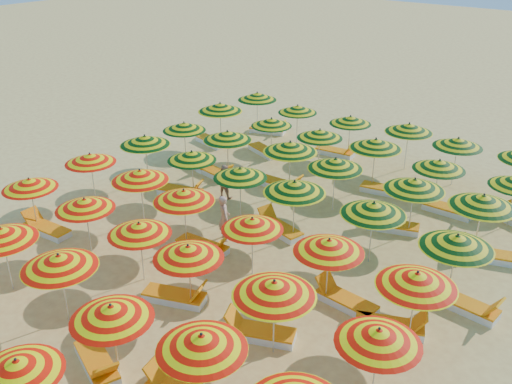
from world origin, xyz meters
TOP-DOWN VIEW (x-y plane):
  - ground at (0.00, 0.00)m, footprint 120.00×120.00m
  - umbrella_3 at (1.27, -8.52)m, footprint 1.80×1.80m
  - umbrella_7 at (-3.53, -6.06)m, footprint 2.46×2.46m
  - umbrella_8 at (-1.13, -5.91)m, footprint 2.37×2.37m
  - umbrella_9 at (1.43, -6.38)m, footprint 2.30×2.30m
  - umbrella_10 at (3.65, -5.92)m, footprint 2.23×2.23m
  - umbrella_12 at (-6.09, -3.63)m, footprint 2.28×2.28m
  - umbrella_13 at (-3.44, -3.45)m, footprint 2.32×2.32m
  - umbrella_14 at (-1.00, -3.45)m, footprint 2.33×2.33m
  - umbrella_15 at (0.99, -3.56)m, footprint 2.32×2.32m
  - umbrella_16 at (3.76, -3.63)m, footprint 2.41×2.41m
  - umbrella_17 at (6.32, -3.51)m, footprint 2.16×2.16m
  - umbrella_18 at (-6.27, -1.10)m, footprint 1.95×1.95m
  - umbrella_19 at (-3.56, -1.15)m, footprint 2.22×2.22m
  - umbrella_20 at (-1.33, -1.36)m, footprint 2.54×2.54m
  - umbrella_21 at (1.28, -1.30)m, footprint 2.25×2.25m
  - umbrella_22 at (3.68, -1.14)m, footprint 1.99×1.99m
  - umbrella_23 at (6.14, -1.26)m, footprint 2.46×2.46m
  - umbrella_24 at (-5.91, 1.17)m, footprint 2.03×2.03m
  - umbrella_25 at (-3.63, 1.35)m, footprint 1.96×1.96m
  - umbrella_26 at (-1.20, 1.17)m, footprint 2.25×2.25m
  - umbrella_27 at (1.05, 1.11)m, footprint 2.17×2.17m
  - umbrella_28 at (3.65, 1.38)m, footprint 2.46×2.46m
  - umbrella_29 at (6.24, 1.00)m, footprint 2.23×2.23m
  - umbrella_30 at (-6.15, 3.52)m, footprint 2.33×2.33m
  - umbrella_31 at (-3.80, 3.54)m, footprint 2.12×2.12m
  - umbrella_32 at (-1.02, 3.84)m, footprint 2.23×2.23m
  - umbrella_33 at (1.00, 3.65)m, footprint 2.49×2.49m
  - umbrella_34 at (3.89, 3.65)m, footprint 2.57×2.57m
  - umbrella_35 at (6.01, 3.73)m, footprint 2.03×2.03m
  - umbrella_36 at (-6.36, 6.02)m, footprint 2.53×2.53m
  - umbrella_37 at (-3.71, 6.30)m, footprint 2.04×2.04m
  - umbrella_38 at (-1.19, 6.14)m, footprint 2.34×2.34m
  - umbrella_39 at (1.23, 6.18)m, footprint 2.17×2.17m
  - umbrella_40 at (3.78, 6.00)m, footprint 1.95×1.95m
  - umbrella_42 at (-6.36, 8.72)m, footprint 2.29×2.29m
  - umbrella_43 at (-3.85, 8.47)m, footprint 1.95×1.95m
  - umbrella_44 at (-1.16, 8.52)m, footprint 2.36×2.36m
  - umbrella_45 at (1.40, 8.73)m, footprint 2.53×2.53m
  - umbrella_46 at (3.53, 8.44)m, footprint 2.47×2.47m
  - lounger_5 at (0.92, -6.58)m, footprint 1.83×1.14m
  - lounger_8 at (-5.59, -3.60)m, footprint 1.78×0.75m
  - lounger_9 at (0.48, -3.63)m, footprint 1.82×1.17m
  - lounger_10 at (3.17, -3.43)m, footprint 1.82×1.21m
  - lounger_11 at (-0.74, -1.23)m, footprint 1.78×0.76m
  - lounger_12 at (4.19, -0.96)m, footprint 1.77×0.71m
  - lounger_13 at (5.63, -1.17)m, footprint 1.82×1.23m
  - lounger_14 at (-4.13, 1.21)m, footprint 1.83×1.08m
  - lounger_15 at (0.45, 1.18)m, footprint 1.82×0.98m
  - lounger_16 at (6.84, 0.82)m, footprint 1.77×0.72m
  - lounger_17 at (-5.55, 3.57)m, footprint 1.82×1.02m
  - lounger_18 at (-4.30, 3.31)m, footprint 1.80×0.85m
  - lounger_19 at (-1.53, 4.03)m, footprint 1.75×0.65m
  - lounger_20 at (3.30, 3.63)m, footprint 1.83×1.13m
  - lounger_21 at (6.51, 3.75)m, footprint 1.83×1.12m
  - lounger_22 at (-6.86, 5.93)m, footprint 1.82×0.93m
  - lounger_23 at (-4.21, 6.49)m, footprint 1.83×1.12m
  - lounger_24 at (1.83, 6.08)m, footprint 1.81×0.92m
  - lounger_25 at (4.38, 5.96)m, footprint 1.73×0.59m
  - lounger_27 at (-5.77, 8.84)m, footprint 1.83×1.13m
  - lounger_28 at (-1.66, 8.32)m, footprint 1.79×0.78m
  - beachgoer_a at (-0.69, -0.27)m, footprint 0.67×0.64m
  - beachgoer_b at (-2.73, 2.08)m, footprint 0.73×0.62m

SIDE VIEW (x-z plane):
  - ground at x=0.00m, z-range 0.00..0.00m
  - lounger_5 at x=0.92m, z-range -0.19..0.50m
  - lounger_8 at x=-5.59m, z-range -0.19..0.50m
  - lounger_9 at x=0.48m, z-range -0.19..0.50m
  - lounger_10 at x=3.17m, z-range -0.19..0.50m
  - lounger_11 at x=-0.74m, z-range -0.19..0.50m
  - lounger_12 at x=4.19m, z-range -0.19..0.50m
  - lounger_13 at x=5.63m, z-range -0.19..0.50m
  - lounger_14 at x=-4.13m, z-range -0.19..0.50m
  - lounger_15 at x=0.45m, z-range -0.19..0.50m
  - lounger_16 at x=6.84m, z-range -0.19..0.50m
  - lounger_17 at x=-5.55m, z-range -0.19..0.50m
  - lounger_18 at x=-4.30m, z-range -0.19..0.50m
  - lounger_19 at x=-1.53m, z-range -0.19..0.50m
  - lounger_20 at x=3.30m, z-range -0.19..0.50m
  - lounger_21 at x=6.51m, z-range -0.19..0.50m
  - lounger_22 at x=-6.86m, z-range -0.19..0.50m
  - lounger_23 at x=-4.21m, z-range -0.19..0.50m
  - lounger_24 at x=1.83m, z-range -0.19..0.50m
  - lounger_25 at x=4.38m, z-range -0.19..0.50m
  - lounger_27 at x=-5.77m, z-range -0.19..0.50m
  - lounger_28 at x=-1.66m, z-range -0.19..0.50m
  - beachgoer_b at x=-2.73m, z-range 0.00..1.30m
  - beachgoer_a at x=-0.69m, z-range 0.00..1.54m
  - umbrella_37 at x=-3.71m, z-range 0.70..2.55m
  - umbrella_3 at x=1.27m, z-range 0.71..2.57m
  - umbrella_43 at x=-3.85m, z-range 0.71..2.59m
  - umbrella_12 at x=-6.09m, z-range 0.72..2.60m
  - umbrella_21 at x=1.28m, z-range 0.72..2.60m
  - umbrella_14 at x=-1.00m, z-range 0.72..2.61m
  - umbrella_25 at x=-3.63m, z-range 0.72..2.61m
  - umbrella_30 at x=-6.15m, z-range 0.72..2.61m
  - umbrella_44 at x=-1.16m, z-range 0.72..2.62m
  - umbrella_13 at x=-3.44m, z-range 0.72..2.62m
  - umbrella_18 at x=-6.27m, z-range 0.73..2.65m
  - umbrella_17 at x=6.32m, z-range 0.73..2.66m
  - umbrella_40 at x=3.78m, z-range 0.73..2.66m
  - umbrella_26 at x=-1.20m, z-range 0.74..2.67m
  - umbrella_38 at x=-1.19m, z-range 0.74..2.67m
  - umbrella_9 at x=1.43m, z-range 0.74..2.69m
  - umbrella_15 at x=0.99m, z-range 0.74..2.69m
  - umbrella_46 at x=3.53m, z-range 0.75..2.74m
  - umbrella_42 at x=-6.36m, z-range 0.76..2.75m
  - umbrella_22 at x=3.68m, z-range 0.76..2.75m
  - umbrella_10 at x=3.65m, z-range 0.76..2.75m
  - umbrella_7 at x=-3.53m, z-range 0.76..2.77m
  - umbrella_8 at x=-1.13m, z-range 0.77..2.79m
  - umbrella_19 at x=-3.56m, z-range 0.77..2.79m
  - umbrella_20 at x=-1.33m, z-range 0.77..2.79m
  - umbrella_31 at x=-3.80m, z-range 0.77..2.80m
  - umbrella_33 at x=1.00m, z-range 0.78..2.82m
  - umbrella_45 at x=1.40m, z-range 0.78..2.82m
  - umbrella_24 at x=-5.91m, z-range 0.78..2.82m
  - umbrella_23 at x=6.14m, z-range 0.78..2.83m
  - umbrella_28 at x=3.65m, z-range 0.78..2.84m
  - umbrella_29 at x=6.24m, z-range 0.78..2.85m
  - umbrella_34 at x=3.89m, z-range 0.79..2.86m
  - umbrella_16 at x=3.76m, z-range 0.79..2.87m
  - umbrella_39 at x=1.23m, z-range 0.79..2.88m
  - umbrella_27 at x=1.05m, z-range 0.80..2.90m
  - umbrella_36 at x=-6.36m, z-range 0.80..2.91m
  - umbrella_35 at x=6.01m, z-range 0.80..2.91m
  - umbrella_32 at x=-1.02m, z-range 0.81..2.94m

